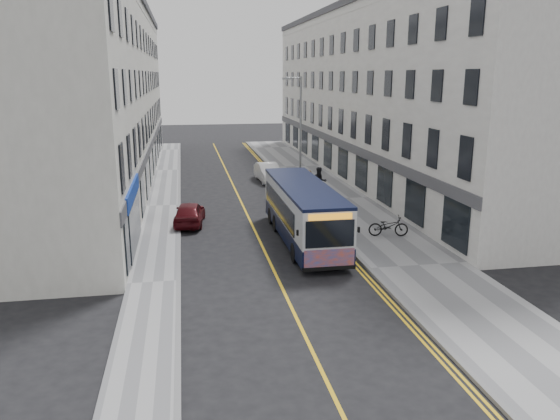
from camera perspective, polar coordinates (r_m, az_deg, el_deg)
name	(u,v)px	position (r m, az deg, el deg)	size (l,w,h in m)	color
ground	(272,267)	(23.85, -0.84, -5.94)	(140.00, 140.00, 0.00)	black
pavement_east	(336,199)	(36.42, 5.84, 1.13)	(4.50, 64.00, 0.12)	gray
pavement_west	(163,206)	(35.10, -12.13, 0.39)	(2.00, 64.00, 0.12)	gray
kerb_east	(303,200)	(35.88, 2.38, 1.00)	(0.18, 64.00, 0.13)	slate
kerb_west	(179,205)	(35.07, -10.50, 0.47)	(0.18, 64.00, 0.13)	slate
road_centre_line	(242,204)	(35.26, -3.98, 0.65)	(0.12, 64.00, 0.01)	gold
road_dbl_yellow_inner	(296,202)	(35.80, 1.67, 0.88)	(0.10, 64.00, 0.01)	gold
road_dbl_yellow_outer	(299,202)	(35.84, 1.99, 0.89)	(0.10, 64.00, 0.01)	gold
terrace_east	(370,95)	(45.72, 9.38, 11.78)	(6.00, 46.00, 13.00)	silver
terrace_west	(107,97)	(43.50, -17.58, 11.22)	(6.00, 46.00, 13.00)	silver
streetlamp	(299,131)	(37.14, 2.03, 8.21)	(1.32, 0.18, 8.00)	gray
city_bus	(303,211)	(26.93, 2.45, -0.08)	(2.34, 9.99, 2.90)	black
bicycle	(388,226)	(28.22, 11.26, -1.65)	(0.70, 2.00, 1.05)	black
pedestrian_near	(309,185)	(35.90, 3.07, 2.66)	(0.70, 0.46, 1.92)	brown
pedestrian_far	(320,182)	(36.68, 4.16, 2.95)	(0.97, 0.75, 1.99)	black
car_white	(268,172)	(42.47, -1.23, 3.94)	(1.50, 4.30, 1.42)	silver
car_maroon	(189,213)	(30.61, -9.44, -0.33)	(1.54, 3.83, 1.31)	#4C0C12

